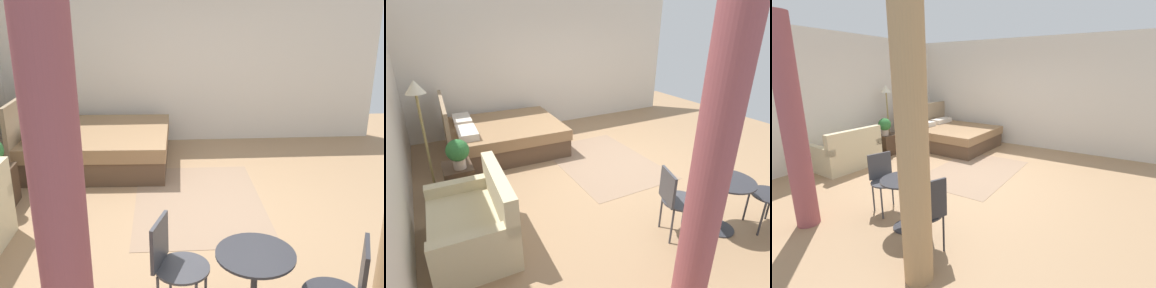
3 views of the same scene
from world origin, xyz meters
The scene contains 11 objects.
ground_plane centered at (0.00, 0.00, -0.01)m, with size 8.73×9.49×0.02m, color #9E7A56.
wall_right centered at (2.86, 0.00, 1.44)m, with size 0.12×6.49×2.88m, color silver.
area_rug centered at (0.30, 0.07, 0.00)m, with size 2.27×1.59×0.01m, color #93755B.
bed centered at (1.71, 1.55, 0.30)m, with size 1.91×2.18×1.12m.
couch centered at (-0.87, 2.54, 0.29)m, with size 1.28×0.89×0.87m.
nightstand centered at (0.30, 2.54, 0.25)m, with size 0.50×0.39×0.50m.
potted_plant centered at (0.20, 2.51, 0.74)m, with size 0.31×0.31×0.42m.
floor_lamp centered at (0.66, 2.87, 1.36)m, with size 0.27×0.27×1.67m.
balcony_table centered at (-1.99, -0.17, 0.48)m, with size 0.59×0.59×0.70m.
cafe_chair_near_couch centered at (-1.78, 0.44, 0.53)m, with size 0.55×0.55×0.86m.
curtain_right centered at (-2.61, 1.05, 1.34)m, with size 0.29×0.29×2.69m.
Camera 2 is at (-3.89, 2.82, 2.42)m, focal length 28.28 mm.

